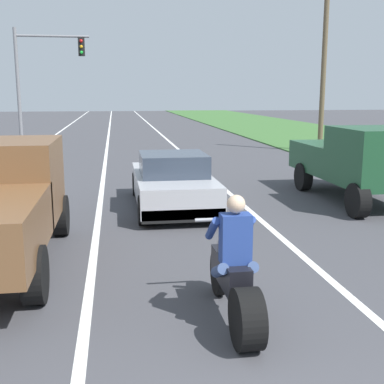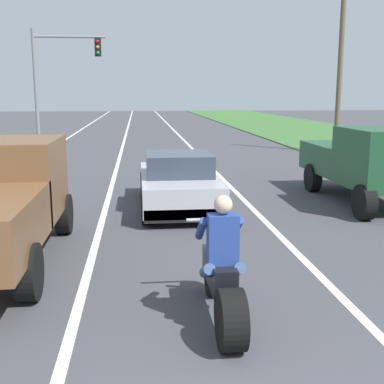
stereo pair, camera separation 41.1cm
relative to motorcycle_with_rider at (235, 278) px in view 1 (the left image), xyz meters
The scene contains 8 objects.
lane_stripe_left_solid 17.60m from the motorcycle_with_rider, 107.91° to the left, with size 0.14×120.00×0.01m, color white.
lane_stripe_right_solid 16.84m from the motorcycle_with_rider, 83.90° to the left, with size 0.14×120.00×0.01m, color white.
lane_stripe_centre_dashed 16.85m from the motorcycle_with_rider, 96.17° to the left, with size 0.14×120.00×0.01m, color white.
motorcycle_with_rider is the anchor object (origin of this frame).
sports_car_silver 6.45m from the motorcycle_with_rider, 90.11° to the left, with size 1.84×4.30×1.37m.
pickup_truck_right_shoulder_dark_green 8.16m from the motorcycle_with_rider, 53.10° to the left, with size 2.02×4.80×1.98m.
traffic_light_mast_near 22.00m from the motorcycle_with_rider, 103.43° to the left, with size 3.70×0.34×6.00m.
utility_pole_roadside 19.61m from the motorcycle_with_rider, 64.10° to the left, with size 0.24×0.24×7.48m, color brown.
Camera 1 is at (-1.37, -2.29, 2.78)m, focal length 46.66 mm.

